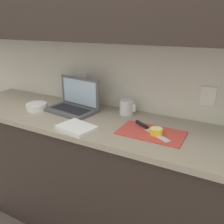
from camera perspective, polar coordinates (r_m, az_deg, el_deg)
name	(u,v)px	position (r m, az deg, el deg)	size (l,w,h in m)	color
ground_plane	(97,224)	(2.13, -3.68, -25.36)	(12.00, 12.00, 0.00)	#564C47
wall_back	(109,19)	(1.68, -0.75, 21.53)	(5.20, 0.38, 2.60)	silver
counter_unit	(93,174)	(1.83, -4.50, -14.74)	(2.31, 0.58, 0.92)	#332823
laptop	(74,103)	(1.77, -9.05, 2.20)	(0.39, 0.27, 0.24)	#515156
cutting_board	(151,133)	(1.41, 9.40, -4.96)	(0.38, 0.22, 0.01)	#D1473D
knife	(146,127)	(1.45, 8.13, -3.64)	(0.27, 0.19, 0.02)	silver
lemon_half_cut	(156,131)	(1.38, 10.60, -4.56)	(0.07, 0.07, 0.04)	yellow
measuring_cup	(127,107)	(1.67, 3.52, 1.20)	(0.12, 0.10, 0.10)	silver
bowl_white	(37,106)	(1.86, -17.64, 1.30)	(0.15, 0.15, 0.05)	white
dish_towel	(77,128)	(1.45, -8.40, -3.76)	(0.22, 0.16, 0.02)	white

